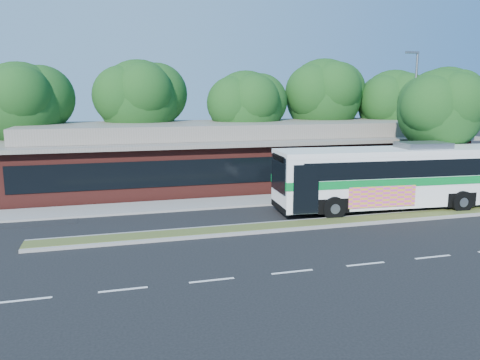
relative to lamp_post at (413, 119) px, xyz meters
The scene contains 13 objects.
ground 12.31m from the lamp_post, 147.90° to the right, with size 120.00×120.00×0.00m, color black.
median_strip 12.00m from the lamp_post, 150.55° to the right, with size 26.00×1.10×0.15m, color #505524.
sidewalk 10.73m from the lamp_post, behind, with size 44.00×2.60×0.12m, color gray.
plaza_building 12.17m from the lamp_post, 143.84° to the left, with size 33.20×11.20×4.45m.
lamp_post is the anchor object (origin of this frame).
tree_bg_a 25.84m from the lamp_post, 159.27° to the left, with size 6.47×5.80×8.63m.
tree_bg_b 19.10m from the lamp_post, 147.83° to the left, with size 6.69×6.00×9.00m.
tree_bg_c 12.27m from the lamp_post, 131.77° to the left, with size 6.24×5.60×8.26m.
tree_bg_d 10.32m from the lamp_post, 96.28° to the left, with size 6.91×6.20×9.37m.
tree_bg_e 10.38m from the lamp_post, 62.02° to the left, with size 6.47×5.80×8.50m.
tree_bg_f 14.91m from the lamp_post, 43.02° to the left, with size 6.69×6.00×8.92m.
transit_bus 5.75m from the lamp_post, 134.15° to the right, with size 13.62×3.80×3.78m.
sidewalk_tree 2.00m from the lamp_post, 17.39° to the right, with size 5.83×5.23×8.03m.
Camera 1 is at (-9.15, -20.10, 6.33)m, focal length 35.00 mm.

